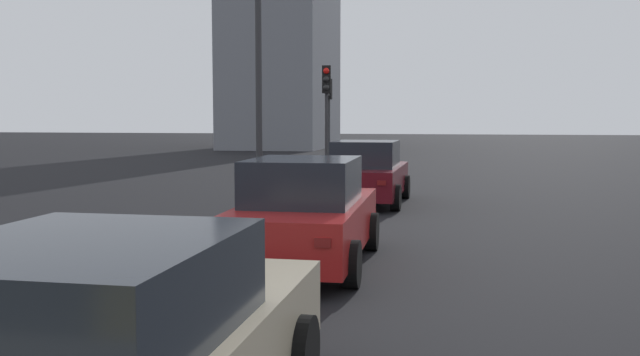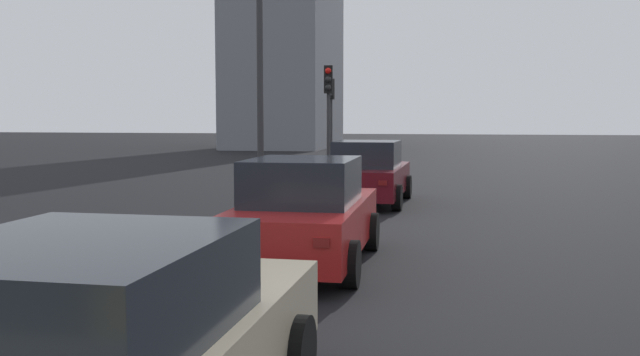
# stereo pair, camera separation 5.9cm
# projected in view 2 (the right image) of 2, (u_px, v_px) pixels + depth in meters

# --- Properties ---
(ground_plane) EXTENTS (160.00, 160.00, 0.20)m
(ground_plane) POSITION_uv_depth(u_px,v_px,m) (313.00, 276.00, 10.42)
(ground_plane) COLOR black
(car_maroon_lead) EXTENTS (4.30, 2.07, 1.63)m
(car_maroon_lead) POSITION_uv_depth(u_px,v_px,m) (368.00, 174.00, 18.23)
(car_maroon_lead) COLOR #510F16
(car_maroon_lead) RESTS_ON ground_plane
(car_red_second) EXTENTS (4.36, 1.99, 1.64)m
(car_red_second) POSITION_uv_depth(u_px,v_px,m) (305.00, 215.00, 10.65)
(car_red_second) COLOR maroon
(car_red_second) RESTS_ON ground_plane
(traffic_light_near_left) EXTENTS (0.33, 0.30, 3.90)m
(traffic_light_near_left) POSITION_uv_depth(u_px,v_px,m) (328.00, 99.00, 23.08)
(traffic_light_near_left) COLOR #2D2D30
(traffic_light_near_left) RESTS_ON ground_plane
(traffic_light_near_right) EXTENTS (0.32, 0.30, 3.89)m
(traffic_light_near_right) POSITION_uv_depth(u_px,v_px,m) (331.00, 104.00, 30.91)
(traffic_light_near_right) COLOR #2D2D30
(traffic_light_near_right) RESTS_ON ground_plane
(building_facade_left) EXTENTS (11.68, 6.65, 15.63)m
(building_facade_left) POSITION_uv_depth(u_px,v_px,m) (286.00, 39.00, 50.96)
(building_facade_left) COLOR slate
(building_facade_left) RESTS_ON ground_plane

